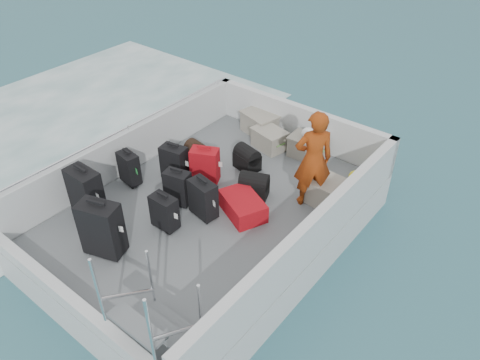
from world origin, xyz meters
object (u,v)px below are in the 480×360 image
Objects in this scene: crate_3 at (327,193)px; passenger at (313,160)px; suitcase_1 at (129,169)px; suitcase_3 at (102,229)px; suitcase_2 at (174,163)px; suitcase_5 at (205,166)px; suitcase_0 at (86,194)px; suitcase_8 at (243,206)px; suitcase_4 at (178,188)px; crate_2 at (307,148)px; suitcase_7 at (203,199)px; suitcase_6 at (164,213)px; crate_0 at (259,124)px; crate_1 at (269,140)px.

crate_3 is 0.41× the size of passenger.
suitcase_1 is 0.69× the size of suitcase_3.
passenger is (2.02, 0.84, 0.48)m from suitcase_2.
suitcase_5 is at bearing -157.89° from crate_3.
suitcase_8 is at bearing 39.98° from suitcase_0.
passenger reaches higher than suitcase_3.
suitcase_4 is (0.49, -0.42, -0.01)m from suitcase_2.
suitcase_0 is at bearing -116.25° from crate_2.
suitcase_3 is 1.34× the size of suitcase_7.
suitcase_5 is (-0.02, 2.01, -0.10)m from suitcase_3.
suitcase_8 is at bearing -11.01° from suitcase_2.
passenger is at bearing 11.91° from suitcase_2.
crate_2 is at bearing 44.57° from suitcase_2.
crate_0 is at bearing 100.35° from suitcase_6.
suitcase_2 is at bearing 77.72° from suitcase_0.
crate_1 is (0.46, -0.32, -0.02)m from crate_0.
crate_3 is (2.71, 1.51, -0.08)m from suitcase_1.
suitcase_2 is 2.30m from crate_2.
suitcase_6 is 0.90× the size of suitcase_7.
passenger is at bearing 36.90° from suitcase_1.
suitcase_0 is at bearing -2.25° from passenger.
suitcase_4 is at bearing 51.51° from suitcase_0.
suitcase_3 is 1.33× the size of suitcase_5.
crate_1 is 0.69m from crate_2.
suitcase_1 is 1.46m from suitcase_7.
suitcase_7 is at bearing 38.95° from suitcase_0.
suitcase_0 is 1.47m from suitcase_2.
suitcase_6 is (0.73, -0.93, -0.03)m from suitcase_2.
suitcase_1 is 1.95m from suitcase_8.
suitcase_3 is (0.79, -0.34, 0.01)m from suitcase_0.
suitcase_0 is 1.18m from suitcase_6.
crate_3 is at bearing -27.04° from crate_0.
suitcase_4 is 2.13m from crate_1.
crate_1 is (0.21, 1.46, -0.13)m from suitcase_5.
suitcase_3 is 1.28× the size of crate_0.
suitcase_3 is (0.94, -1.24, 0.12)m from suitcase_1.
suitcase_1 reaches higher than crate_0.
suitcase_0 reaches higher than crate_3.
suitcase_3 is at bearing -105.02° from suitcase_4.
suitcase_2 is 1.11× the size of suitcase_6.
suitcase_1 is 3.10m from crate_3.
suitcase_6 is at bearing 53.70° from suitcase_3.
suitcase_1 is 0.92× the size of suitcase_7.
crate_3 is (1.80, 0.73, -0.11)m from suitcase_5.
crate_0 is (-0.54, 2.95, -0.08)m from suitcase_6.
crate_0 is 1.11× the size of crate_1.
suitcase_0 is 3.29m from crate_1.
suitcase_6 is at bearing -88.10° from crate_1.
suitcase_3 reaches higher than crate_0.
suitcase_7 is at bearing 157.05° from suitcase_8.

